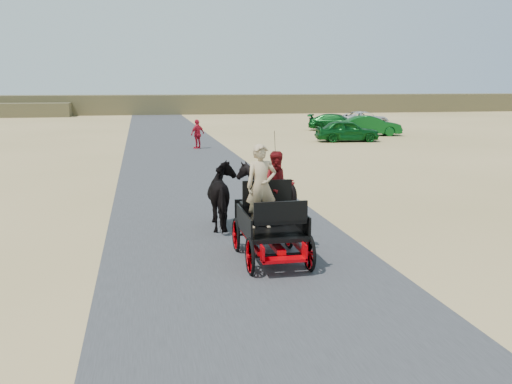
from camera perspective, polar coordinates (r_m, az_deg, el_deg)
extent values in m
plane|color=tan|center=(13.62, -2.35, -5.29)|extent=(140.00, 140.00, 0.00)
cube|color=#38383A|center=(13.62, -2.35, -5.27)|extent=(6.00, 140.00, 0.01)
cube|color=brown|center=(75.00, -10.00, 8.63)|extent=(140.00, 6.00, 2.40)
imported|color=black|center=(15.07, -3.11, -0.42)|extent=(0.91, 2.01, 1.70)
imported|color=black|center=(15.26, 0.98, -0.26)|extent=(1.37, 1.54, 1.70)
imported|color=tan|center=(12.13, 0.53, 0.58)|extent=(0.66, 0.43, 1.80)
imported|color=#660C0F|center=(12.79, 2.21, 0.59)|extent=(0.77, 0.60, 1.58)
imported|color=red|center=(33.94, -5.86, 5.79)|extent=(1.06, 0.95, 1.73)
imported|color=#0C4C19|center=(38.46, 9.09, 6.06)|extent=(4.33, 2.09, 1.42)
imported|color=#0C4C19|center=(43.22, 11.36, 6.52)|extent=(4.62, 2.18, 1.46)
imported|color=#0C4C19|center=(47.53, 8.09, 6.92)|extent=(5.04, 3.74, 1.36)
imported|color=silver|center=(52.70, 10.69, 7.20)|extent=(5.24, 3.40, 1.34)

